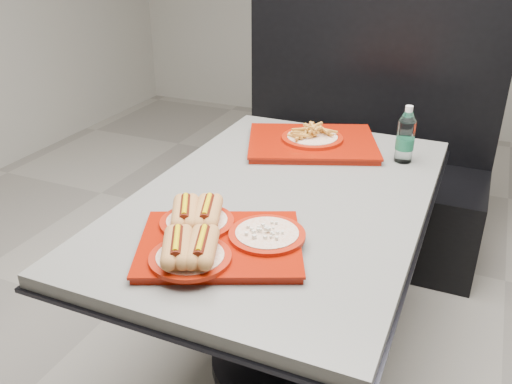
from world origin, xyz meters
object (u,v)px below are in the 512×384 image
at_px(diner_table, 282,237).
at_px(water_bottle, 405,138).
at_px(tray_near, 213,237).
at_px(booth_bench, 356,168).
at_px(tray_far, 312,140).

relative_size(diner_table, water_bottle, 6.65).
distance_m(diner_table, tray_near, 0.44).
distance_m(booth_bench, tray_far, 0.75).
relative_size(booth_bench, tray_far, 2.23).
bearing_deg(tray_far, water_bottle, -1.18).
xyz_separation_m(diner_table, tray_far, (-0.05, 0.44, 0.19)).
relative_size(diner_table, tray_near, 2.65).
height_order(booth_bench, tray_near, booth_bench).
height_order(tray_near, water_bottle, water_bottle).
bearing_deg(tray_far, diner_table, -84.05).
bearing_deg(booth_bench, diner_table, -90.00).
bearing_deg(diner_table, booth_bench, 90.00).
bearing_deg(diner_table, water_bottle, 54.28).
bearing_deg(water_bottle, booth_bench, 115.33).
height_order(tray_near, tray_far, tray_far).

